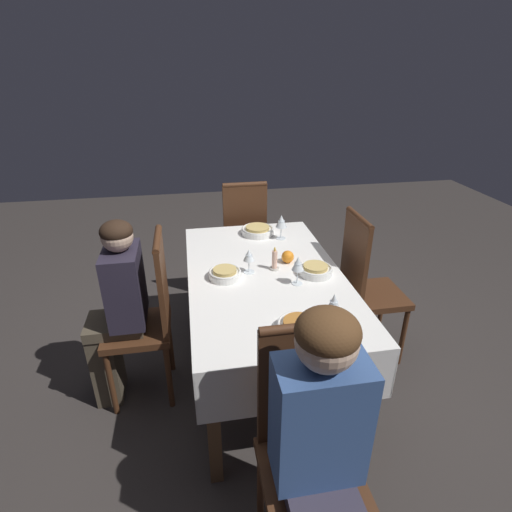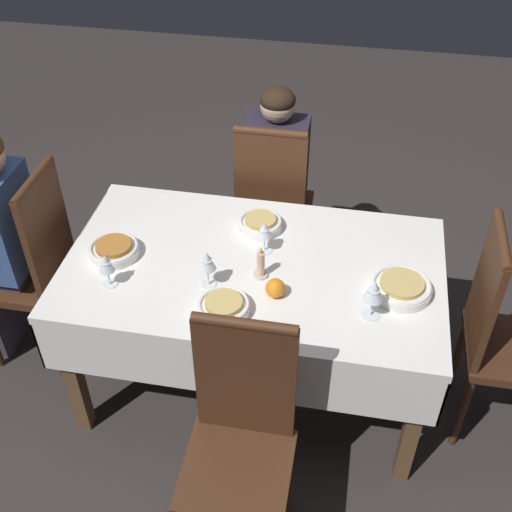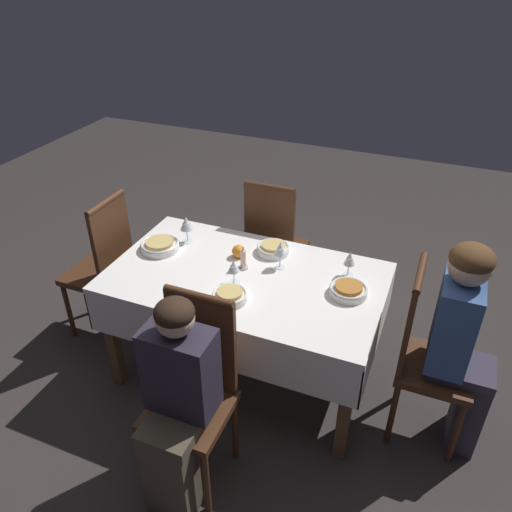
{
  "view_description": "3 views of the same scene",
  "coord_description": "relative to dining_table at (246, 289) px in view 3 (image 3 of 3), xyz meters",
  "views": [
    {
      "loc": [
        -1.95,
        0.4,
        1.81
      ],
      "look_at": [
        -0.01,
        0.06,
        0.84
      ],
      "focal_mm": 28.0,
      "sensor_mm": 36.0,
      "label": 1
    },
    {
      "loc": [
        0.35,
        -1.87,
        2.39
      ],
      "look_at": [
        0.03,
        -0.08,
        0.84
      ],
      "focal_mm": 45.0,
      "sensor_mm": 36.0,
      "label": 2
    },
    {
      "loc": [
        -0.89,
        2.04,
        2.27
      ],
      "look_at": [
        -0.08,
        0.04,
        0.89
      ],
      "focal_mm": 35.0,
      "sensor_mm": 36.0,
      "label": 3
    }
  ],
  "objects": [
    {
      "name": "bowl_west",
      "position": [
        -0.56,
        -0.04,
        0.12
      ],
      "size": [
        0.2,
        0.2,
        0.06
      ],
      "color": "white",
      "rests_on": "dining_table"
    },
    {
      "name": "bowl_east",
      "position": [
        0.57,
        -0.06,
        0.12
      ],
      "size": [
        0.23,
        0.23,
        0.06
      ],
      "color": "white",
      "rests_on": "dining_table"
    },
    {
      "name": "person_child_dark",
      "position": [
        -0.03,
        0.82,
        -0.03
      ],
      "size": [
        0.3,
        0.33,
        1.1
      ],
      "rotation": [
        0.0,
        0.0,
        3.14
      ],
      "color": "#4C4233",
      "rests_on": "ground_plane"
    },
    {
      "name": "chair_west",
      "position": [
        -0.98,
        0.03,
        -0.09
      ],
      "size": [
        0.37,
        0.36,
        1.01
      ],
      "rotation": [
        0.0,
        0.0,
        -1.57
      ],
      "color": "#472816",
      "rests_on": "ground_plane"
    },
    {
      "name": "candle_centerpiece",
      "position": [
        0.04,
        -0.06,
        0.14
      ],
      "size": [
        0.06,
        0.06,
        0.14
      ],
      "color": "beige",
      "rests_on": "dining_table"
    },
    {
      "name": "wine_glass_north",
      "position": [
        0.03,
        0.09,
        0.19
      ],
      "size": [
        0.06,
        0.06,
        0.14
      ],
      "color": "white",
      "rests_on": "dining_table"
    },
    {
      "name": "dining_table",
      "position": [
        0.0,
        0.0,
        0.0
      ],
      "size": [
        1.49,
        0.87,
        0.72
      ],
      "color": "white",
      "rests_on": "ground_plane"
    },
    {
      "name": "person_adult_denim",
      "position": [
        -1.13,
        0.03,
        0.04
      ],
      "size": [
        0.34,
        0.3,
        1.18
      ],
      "rotation": [
        0.0,
        0.0,
        -1.57
      ],
      "color": "#383342",
      "rests_on": "ground_plane"
    },
    {
      "name": "bowl_south",
      "position": [
        -0.06,
        -0.28,
        0.12
      ],
      "size": [
        0.19,
        0.19,
        0.06
      ],
      "color": "white",
      "rests_on": "dining_table"
    },
    {
      "name": "orange_fruit",
      "position": [
        0.11,
        -0.16,
        0.13
      ],
      "size": [
        0.07,
        0.07,
        0.07
      ],
      "primitive_type": "sphere",
      "color": "orange",
      "rests_on": "dining_table"
    },
    {
      "name": "bowl_north",
      "position": [
        -0.01,
        0.23,
        0.12
      ],
      "size": [
        0.18,
        0.18,
        0.06
      ],
      "color": "white",
      "rests_on": "dining_table"
    },
    {
      "name": "wine_glass_south",
      "position": [
        -0.15,
        -0.15,
        0.21
      ],
      "size": [
        0.07,
        0.07,
        0.16
      ],
      "color": "white",
      "rests_on": "dining_table"
    },
    {
      "name": "chair_east",
      "position": [
        0.98,
        -0.02,
        -0.09
      ],
      "size": [
        0.37,
        0.36,
        1.01
      ],
      "rotation": [
        0.0,
        0.0,
        1.57
      ],
      "color": "#472816",
      "rests_on": "ground_plane"
    },
    {
      "name": "wine_glass_east",
      "position": [
        0.47,
        -0.2,
        0.21
      ],
      "size": [
        0.07,
        0.07,
        0.17
      ],
      "color": "white",
      "rests_on": "dining_table"
    },
    {
      "name": "chair_north",
      "position": [
        -0.03,
        0.67,
        -0.09
      ],
      "size": [
        0.36,
        0.37,
        1.01
      ],
      "rotation": [
        0.0,
        0.0,
        3.14
      ],
      "color": "#472816",
      "rests_on": "ground_plane"
    },
    {
      "name": "wine_glass_west",
      "position": [
        -0.52,
        -0.21,
        0.2
      ],
      "size": [
        0.06,
        0.06,
        0.15
      ],
      "color": "white",
      "rests_on": "dining_table"
    },
    {
      "name": "chair_south",
      "position": [
        0.08,
        -0.67,
        -0.09
      ],
      "size": [
        0.36,
        0.37,
        1.01
      ],
      "color": "#472816",
      "rests_on": "ground_plane"
    },
    {
      "name": "ground_plane",
      "position": [
        0.0,
        0.0,
        -0.63
      ],
      "size": [
        8.0,
        8.0,
        0.0
      ],
      "primitive_type": "plane",
      "color": "#332D2B"
    }
  ]
}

